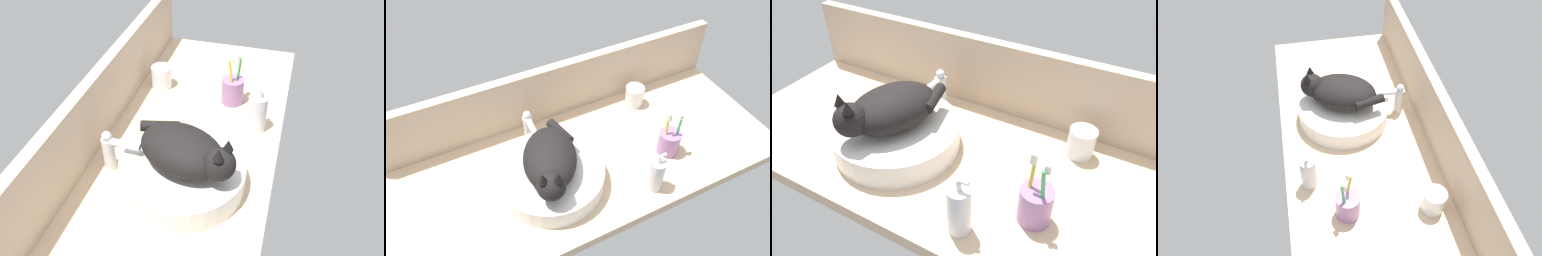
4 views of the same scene
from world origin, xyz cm
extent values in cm
cube|color=#D1B28E|center=(0.00, 0.00, -2.00)|extent=(138.09, 57.51, 4.00)
cube|color=tan|center=(0.00, 26.95, 11.30)|extent=(138.09, 3.60, 22.60)
cylinder|color=silver|center=(-15.53, -3.96, 3.68)|extent=(35.33, 35.33, 7.37)
ellipsoid|color=black|center=(-15.53, -3.96, 12.87)|extent=(24.90, 29.46, 11.00)
sphere|color=black|center=(-19.83, -15.03, 14.37)|extent=(8.80, 8.80, 8.80)
cone|color=black|center=(-18.15, -16.76, 19.77)|extent=(2.80, 2.80, 3.20)
cone|color=black|center=(-22.25, -15.16, 19.77)|extent=(2.80, 2.80, 3.20)
cylinder|color=black|center=(-8.12, 4.56, 13.37)|extent=(5.62, 11.44, 3.20)
cylinder|color=silver|center=(-14.78, 18.20, 5.50)|extent=(3.60, 3.60, 11.00)
cylinder|color=silver|center=(-14.95, 13.21, 10.40)|extent=(2.54, 10.07, 2.20)
sphere|color=silver|center=(-14.78, 18.20, 12.20)|extent=(2.80, 2.80, 2.80)
cylinder|color=silver|center=(14.21, -20.68, 6.35)|extent=(5.36, 5.36, 12.71)
cylinder|color=silver|center=(14.21, -20.68, 14.11)|extent=(1.20, 1.20, 2.80)
cylinder|color=silver|center=(15.41, -20.68, 15.51)|extent=(2.20, 1.00, 1.00)
cylinder|color=#996BA8|center=(27.59, -9.87, 4.67)|extent=(7.76, 7.76, 9.35)
cylinder|color=yellow|center=(25.60, -9.63, 8.90)|extent=(1.17, 3.11, 16.98)
cube|color=white|center=(25.60, -9.63, 17.40)|extent=(1.24, 1.11, 2.50)
cylinder|color=green|center=(29.17, -11.08, 8.90)|extent=(2.07, 2.42, 17.03)
cube|color=white|center=(29.17, -11.08, 17.40)|extent=(1.37, 1.01, 2.54)
cylinder|color=white|center=(30.55, 17.34, 4.14)|extent=(7.39, 7.39, 8.29)
cylinder|color=silver|center=(30.55, 17.34, 2.13)|extent=(6.51, 6.51, 4.25)
camera|label=1|loc=(-96.52, -28.73, 89.05)|focal=40.00mm
camera|label=2|loc=(-41.09, -74.72, 103.89)|focal=35.00mm
camera|label=3|loc=(40.83, -65.87, 69.36)|focal=35.00mm
camera|label=4|loc=(87.62, -20.14, 107.46)|focal=35.00mm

